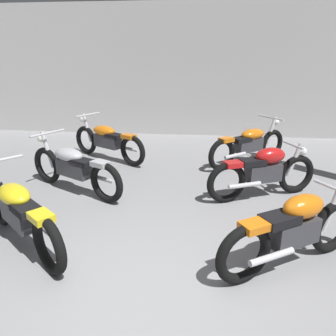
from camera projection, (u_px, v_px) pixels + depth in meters
name	position (u px, v px, depth m)	size (l,w,h in m)	color
ground_plane	(141.00, 305.00, 3.01)	(60.00, 60.00, 0.00)	gray
back_wall	(186.00, 71.00, 8.98)	(13.17, 0.24, 3.60)	#BCBAB7
motorcycle_left_row_0	(19.00, 212.00, 3.85)	(1.75, 1.46, 0.97)	black
motorcycle_left_row_1	(73.00, 167.00, 5.39)	(1.97, 1.15, 0.97)	black
motorcycle_left_row_2	(107.00, 140.00, 7.08)	(1.92, 1.21, 0.97)	black
motorcycle_right_row_0	(294.00, 229.00, 3.44)	(1.73, 1.13, 0.88)	black
motorcycle_right_row_1	(264.00, 171.00, 5.16)	(1.85, 0.88, 0.88)	black
motorcycle_right_row_2	(249.00, 144.00, 6.78)	(1.76, 1.45, 0.97)	black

